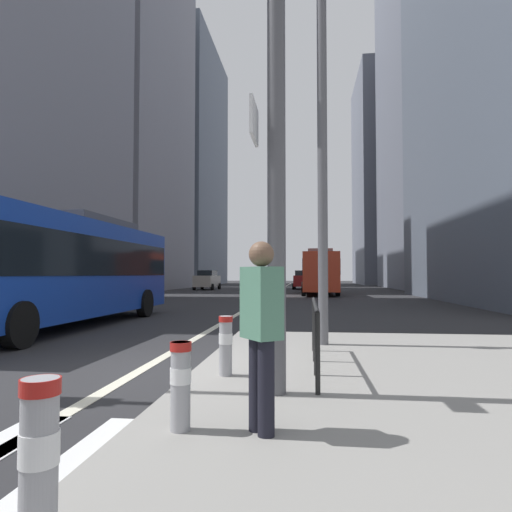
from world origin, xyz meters
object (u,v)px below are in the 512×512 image
Objects in this scene: bollard_front at (39,460)px; car_receding_far at (310,279)px; bollard_right at (226,342)px; city_bus_blue_oncoming at (61,265)px; traffic_signal_gantry at (111,72)px; city_bus_red_receding at (319,271)px; car_oncoming_mid at (207,280)px; car_receding_near at (303,280)px; street_lamp_post at (322,93)px; bollard_left at (181,381)px; pedestrian_waiting at (261,326)px.

car_receding_far is at bearing 88.26° from bollard_front.
bollard_front is 1.09× the size of bollard_right.
city_bus_blue_oncoming is at bearing 119.34° from bollard_front.
traffic_signal_gantry reaches higher than car_receding_far.
city_bus_blue_oncoming is 24.98m from city_bus_red_receding.
car_receding_far is (10.40, 14.81, -0.00)m from car_oncoming_mid.
city_bus_red_receding is 12.95× the size of bollard_front.
car_receding_near is 38.35m from street_lamp_post.
street_lamp_post is at bearing -90.12° from car_receding_far.
city_bus_red_receding is 1.45× the size of street_lamp_post.
car_receding_far is at bearing 54.93° from car_oncoming_mid.
city_bus_blue_oncoming reaches higher than car_oncoming_mid.
traffic_signal_gantry is 7.90× the size of bollard_left.
bollard_left is at bearing -105.84° from street_lamp_post.
traffic_signal_gantry is 0.78× the size of street_lamp_post.
traffic_signal_gantry is (-2.05, -41.94, 3.13)m from car_receding_near.
bollard_right is at bearing 87.44° from bollard_front.
car_receding_near is (6.73, 34.84, -0.85)m from city_bus_blue_oncoming.
street_lamp_post reaches higher than bollard_right.
car_oncoming_mid is 1.00× the size of car_receding_near.
city_bus_blue_oncoming is at bearing -84.97° from car_oncoming_mid.
car_receding_near is 12.24m from car_receding_far.
bollard_left is (5.99, -8.44, -1.24)m from city_bus_blue_oncoming.
city_bus_red_receding is at bearing 85.95° from bollard_right.
bollard_left is (0.17, 1.90, -0.05)m from bollard_front.
bollard_front is at bearing -78.51° from car_oncoming_mid.
bollard_right is 0.48× the size of pedestrian_waiting.
car_oncoming_mid is 2.64× the size of pedestrian_waiting.
pedestrian_waiting reaches higher than bollard_front.
street_lamp_post is (-0.66, -26.88, 3.45)m from city_bus_red_receding.
street_lamp_post is (2.78, 3.84, 1.16)m from traffic_signal_gantry.
city_bus_red_receding is at bearing -88.64° from car_receding_far.
street_lamp_post is at bearing -91.40° from city_bus_red_receding.
bollard_left is at bearing -54.65° from city_bus_blue_oncoming.
bollard_right is (8.84, -38.45, -0.38)m from car_oncoming_mid.
bollard_front is (-1.75, -57.40, -0.34)m from car_receding_far.
traffic_signal_gantry is 7.01× the size of bollard_front.
bollard_right is at bearing -94.05° from city_bus_red_receding.
bollard_left is (-1.57, -55.49, -0.40)m from car_receding_far.
bollard_left is 0.47× the size of pedestrian_waiting.
car_oncoming_mid reaches higher than bollard_left.
bollard_right is at bearing -116.25° from street_lamp_post.
car_oncoming_mid is at bearing 106.18° from street_lamp_post.
bollard_left is at bearing -90.31° from bollard_right.
car_receding_far is 5.30× the size of bollard_right.
pedestrian_waiting is at bearing -90.01° from car_receding_near.
street_lamp_post reaches higher than city_bus_red_receding.
traffic_signal_gantry reaches higher than car_oncoming_mid.
car_receding_near is 1.03× the size of car_receding_far.
bollard_right reaches higher than bollard_left.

